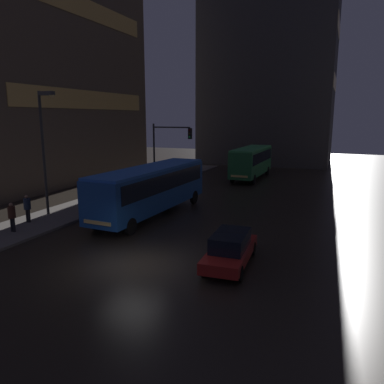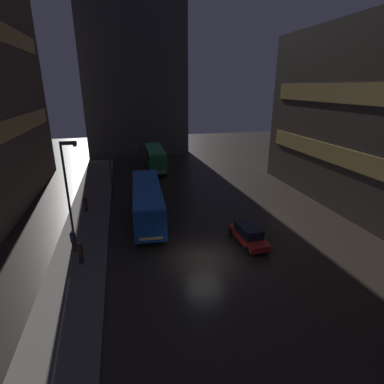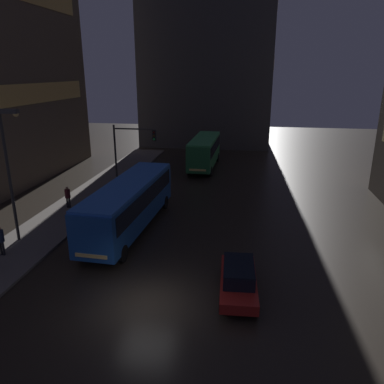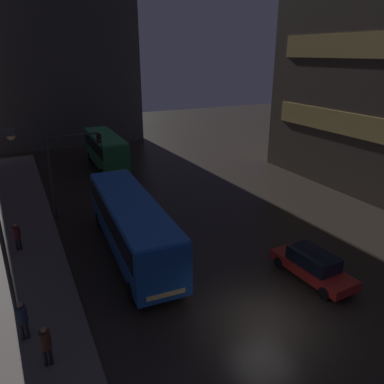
{
  "view_description": "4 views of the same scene",
  "coord_description": "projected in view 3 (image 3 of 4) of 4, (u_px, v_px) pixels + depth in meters",
  "views": [
    {
      "loc": [
        8.6,
        -13.94,
        6.65
      ],
      "look_at": [
        -1.53,
        11.12,
        1.21
      ],
      "focal_mm": 35.0,
      "sensor_mm": 36.0,
      "label": 1
    },
    {
      "loc": [
        -5.25,
        -18.41,
        12.12
      ],
      "look_at": [
        0.97,
        8.22,
        2.41
      ],
      "focal_mm": 28.0,
      "sensor_mm": 36.0,
      "label": 2
    },
    {
      "loc": [
        4.42,
        -14.29,
        10.27
      ],
      "look_at": [
        0.56,
        10.07,
        2.29
      ],
      "focal_mm": 35.0,
      "sensor_mm": 36.0,
      "label": 3
    },
    {
      "loc": [
        -8.64,
        -10.55,
        11.0
      ],
      "look_at": [
        2.25,
        12.0,
        1.61
      ],
      "focal_mm": 35.0,
      "sensor_mm": 36.0,
      "label": 4
    }
  ],
  "objects": [
    {
      "name": "pedestrian_mid",
      "position": [
        0.0,
        238.0,
        21.31
      ],
      "size": [
        0.53,
        0.53,
        1.75
      ],
      "rotation": [
        0.0,
        0.0,
        1.87
      ],
      "color": "black",
      "rests_on": "sidewalk_left"
    },
    {
      "name": "traffic_light_main",
      "position": [
        130.0,
        148.0,
        31.07
      ],
      "size": [
        3.64,
        0.35,
        6.08
      ],
      "color": "#2D2D2D",
      "rests_on": "ground"
    },
    {
      "name": "bus_far",
      "position": [
        204.0,
        149.0,
        41.09
      ],
      "size": [
        2.6,
        9.53,
        3.38
      ],
      "rotation": [
        0.0,
        0.0,
        3.13
      ],
      "color": "#236B38",
      "rests_on": "ground"
    },
    {
      "name": "street_lamp_sidewalk",
      "position": [
        10.0,
        157.0,
        21.92
      ],
      "size": [
        1.25,
        0.36,
        8.12
      ],
      "color": "#2D2D2D",
      "rests_on": "sidewalk_left"
    },
    {
      "name": "sidewalk_left",
      "position": [
        66.0,
        214.0,
        27.96
      ],
      "size": [
        4.0,
        48.0,
        0.15
      ],
      "color": "#56514C",
      "rests_on": "ground"
    },
    {
      "name": "pedestrian_near",
      "position": [
        68.0,
        195.0,
        28.83
      ],
      "size": [
        0.57,
        0.57,
        1.69
      ],
      "rotation": [
        0.0,
        0.0,
        5.71
      ],
      "color": "black",
      "rests_on": "sidewalk_left"
    },
    {
      "name": "car_taxi",
      "position": [
        238.0,
        278.0,
        18.0
      ],
      "size": [
        1.96,
        4.66,
        1.51
      ],
      "rotation": [
        0.0,
        0.0,
        3.2
      ],
      "color": "maroon",
      "rests_on": "ground"
    },
    {
      "name": "ground_plane",
      "position": [
        146.0,
        305.0,
        17.25
      ],
      "size": [
        120.0,
        120.0,
        0.0
      ],
      "primitive_type": "plane",
      "color": "black"
    },
    {
      "name": "bus_near",
      "position": [
        129.0,
        201.0,
        24.89
      ],
      "size": [
        3.13,
        11.78,
        3.32
      ],
      "rotation": [
        0.0,
        0.0,
        3.1
      ],
      "color": "#194793",
      "rests_on": "ground"
    },
    {
      "name": "building_far_backdrop",
      "position": [
        209.0,
        37.0,
        52.7
      ],
      "size": [
        18.07,
        12.0,
        29.71
      ],
      "color": "#2D2D33",
      "rests_on": "ground"
    }
  ]
}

